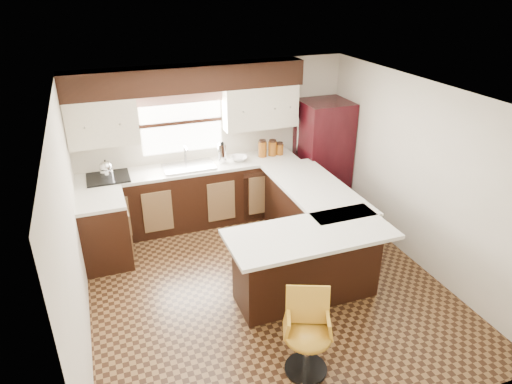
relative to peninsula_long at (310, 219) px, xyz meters
name	(u,v)px	position (x,y,z in m)	size (l,w,h in m)	color
floor	(266,285)	(-0.90, -0.62, -0.45)	(4.40, 4.40, 0.00)	#49301A
ceiling	(268,96)	(-0.90, -0.62, 1.95)	(4.40, 4.40, 0.00)	silver
wall_back	(215,141)	(-0.90, 1.58, 0.75)	(4.40, 4.40, 0.00)	beige
wall_front	(376,326)	(-0.90, -2.83, 0.75)	(4.40, 4.40, 0.00)	beige
wall_left	(71,233)	(-3.00, -0.62, 0.75)	(4.40, 4.40, 0.00)	beige
wall_right	(418,175)	(1.20, -0.62, 0.75)	(4.40, 4.40, 0.00)	beige
base_cab_back	(194,196)	(-1.35, 1.28, 0.00)	(3.30, 0.60, 0.90)	black
base_cab_left	(105,232)	(-2.70, 0.62, 0.00)	(0.60, 0.70, 0.90)	black
counter_back	(192,168)	(-1.35, 1.28, 0.47)	(3.30, 0.60, 0.04)	silver
counter_left	(100,200)	(-2.70, 0.62, 0.47)	(0.60, 0.70, 0.04)	silver
soffit	(188,78)	(-1.30, 1.40, 1.77)	(3.40, 0.35, 0.36)	black
upper_cab_left	(102,122)	(-2.52, 1.40, 1.27)	(0.94, 0.35, 0.64)	beige
upper_cab_right	(260,107)	(-0.22, 1.40, 1.27)	(1.14, 0.35, 0.64)	beige
window_pane	(182,123)	(-1.40, 1.56, 1.10)	(1.20, 0.02, 0.90)	white
valance	(180,97)	(-1.40, 1.52, 1.49)	(1.30, 0.06, 0.18)	#D19B93
sink	(189,167)	(-1.40, 1.25, 0.51)	(0.75, 0.45, 0.03)	#B2B2B7
dishwasher	(261,195)	(-0.35, 0.99, -0.02)	(0.58, 0.03, 0.78)	black
cooktop	(108,178)	(-2.55, 1.25, 0.51)	(0.58, 0.50, 0.03)	black
peninsula_long	(310,219)	(0.00, 0.00, 0.00)	(0.60, 1.95, 0.90)	black
peninsula_return	(307,265)	(-0.53, -0.97, 0.00)	(1.65, 0.60, 0.90)	black
counter_pen_long	(315,188)	(0.05, 0.00, 0.47)	(0.84, 1.95, 0.04)	silver
counter_pen_return	(311,234)	(-0.55, -1.06, 0.47)	(1.89, 0.84, 0.04)	silver
refrigerator	(323,154)	(0.80, 1.20, 0.43)	(0.75, 0.72, 1.76)	black
bar_chair	(308,336)	(-1.02, -2.02, -0.02)	(0.46, 0.46, 0.86)	#BF8923
kettle	(106,168)	(-2.56, 1.26, 0.65)	(0.19, 0.19, 0.25)	silver
percolator	(222,153)	(-0.87, 1.28, 0.64)	(0.13, 0.13, 0.30)	silver
mixing_bowl	(239,158)	(-0.61, 1.28, 0.53)	(0.26, 0.26, 0.06)	white
canister_large	(262,149)	(-0.21, 1.30, 0.62)	(0.13, 0.13, 0.24)	brown
canister_med	(272,149)	(-0.04, 1.30, 0.61)	(0.13, 0.13, 0.23)	brown
canister_small	(279,149)	(0.08, 1.30, 0.58)	(0.13, 0.13, 0.17)	brown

